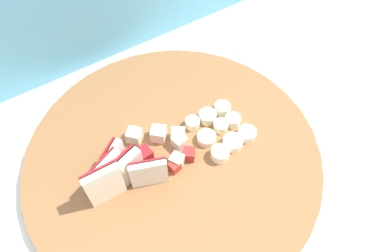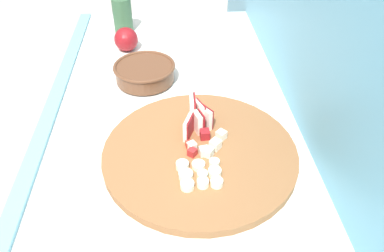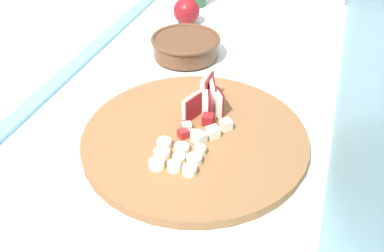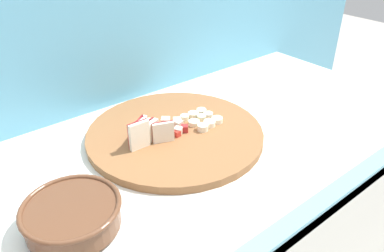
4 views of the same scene
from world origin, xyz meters
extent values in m
cube|color=#6BB2CC|center=(0.00, -0.31, 0.92)|extent=(1.51, 0.04, 0.04)
cube|color=#5BA3C1|center=(0.00, 0.34, 0.67)|extent=(2.40, 0.04, 1.35)
cylinder|color=brown|center=(0.06, 0.07, 0.94)|extent=(0.44, 0.44, 0.02)
cube|color=maroon|center=(0.01, 0.05, 0.98)|extent=(0.05, 0.02, 0.05)
cube|color=white|center=(0.01, 0.05, 0.98)|extent=(0.05, 0.03, 0.05)
cube|color=maroon|center=(-0.05, 0.07, 0.99)|extent=(0.05, 0.01, 0.07)
cube|color=#EFE5CC|center=(-0.05, 0.06, 0.99)|extent=(0.05, 0.01, 0.07)
cube|color=maroon|center=(-0.01, 0.08, 0.98)|extent=(0.04, 0.02, 0.05)
cube|color=#EFE5CC|center=(-0.01, 0.07, 0.98)|extent=(0.04, 0.02, 0.05)
cube|color=maroon|center=(-0.04, 0.08, 0.98)|extent=(0.04, 0.02, 0.06)
cube|color=#EFE5CC|center=(-0.03, 0.08, 0.98)|extent=(0.04, 0.03, 0.06)
cube|color=maroon|center=(-0.02, 0.10, 0.98)|extent=(0.03, 0.03, 0.05)
cube|color=white|center=(-0.02, 0.09, 0.98)|extent=(0.04, 0.03, 0.05)
cube|color=#EFE5CC|center=(0.06, 0.11, 0.96)|extent=(0.03, 0.03, 0.02)
cube|color=beige|center=(0.08, 0.08, 0.96)|extent=(0.02, 0.02, 0.02)
cube|color=#EFE5CC|center=(0.06, 0.05, 0.96)|extent=(0.02, 0.02, 0.02)
cube|color=beige|center=(0.03, 0.12, 0.96)|extent=(0.03, 0.03, 0.02)
cube|color=#B22D23|center=(0.05, 0.05, 0.96)|extent=(0.02, 0.02, 0.01)
cube|color=maroon|center=(0.02, 0.08, 0.96)|extent=(0.02, 0.02, 0.02)
cube|color=#EFE5CC|center=(0.08, 0.09, 0.96)|extent=(0.03, 0.03, 0.02)
cube|color=#A32323|center=(0.08, 0.05, 0.96)|extent=(0.02, 0.02, 0.02)
cylinder|color=white|center=(0.12, 0.03, 0.96)|extent=(0.03, 0.03, 0.02)
cylinder|color=white|center=(0.14, 0.03, 0.96)|extent=(0.03, 0.03, 0.01)
cylinder|color=white|center=(0.17, 0.04, 0.96)|extent=(0.03, 0.03, 0.01)
cylinder|color=#F4EAC6|center=(0.12, 0.06, 0.96)|extent=(0.03, 0.03, 0.01)
cylinder|color=beige|center=(0.15, 0.07, 0.96)|extent=(0.02, 0.02, 0.01)
cylinder|color=white|center=(0.17, 0.07, 0.96)|extent=(0.02, 0.02, 0.01)
cylinder|color=#F4EAC6|center=(0.11, 0.10, 0.96)|extent=(0.02, 0.02, 0.01)
cylinder|color=#F4EAC6|center=(0.14, 0.09, 0.96)|extent=(0.03, 0.03, 0.01)
cylinder|color=white|center=(0.17, 0.10, 0.96)|extent=(0.03, 0.03, 0.01)
cylinder|color=brown|center=(-0.26, -0.06, 0.94)|extent=(0.09, 0.09, 0.01)
cylinder|color=brown|center=(-0.26, -0.06, 0.96)|extent=(0.17, 0.17, 0.04)
torus|color=brown|center=(-0.26, -0.06, 0.98)|extent=(0.18, 0.18, 0.01)
sphere|color=maroon|center=(-0.46, -0.13, 0.97)|extent=(0.08, 0.08, 0.08)
camera|label=1|loc=(-0.06, -0.18, 1.41)|focal=33.77mm
camera|label=2|loc=(0.68, 0.01, 1.53)|focal=35.18mm
camera|label=3|loc=(0.69, 0.27, 1.48)|focal=40.57mm
camera|label=4|loc=(-0.41, -0.58, 1.44)|focal=35.23mm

